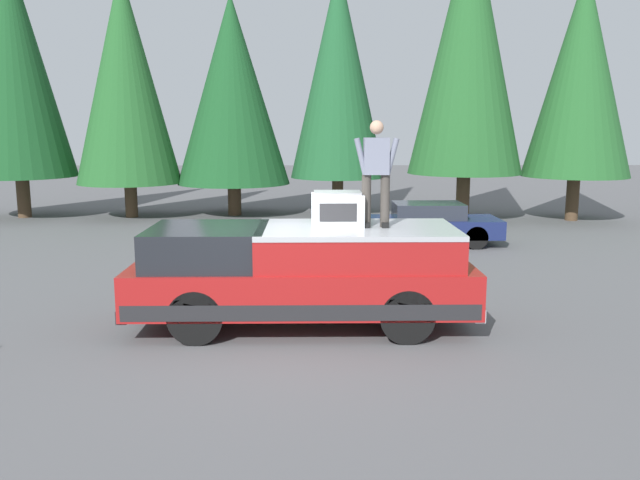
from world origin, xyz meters
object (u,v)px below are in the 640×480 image
object	(u,v)px
pickup_truck	(302,274)
parked_car_navy	(425,224)
person_on_truck_bed	(376,171)
compressor_unit	(337,209)

from	to	relation	value
pickup_truck	parked_car_navy	bearing A→B (deg)	-23.92
person_on_truck_bed	parked_car_navy	xyz separation A→B (m)	(7.45, -2.13, -1.97)
compressor_unit	parked_car_navy	xyz separation A→B (m)	(7.35, -2.74, -1.35)
parked_car_navy	pickup_truck	bearing A→B (deg)	156.08
compressor_unit	person_on_truck_bed	distance (m)	0.88
pickup_truck	compressor_unit	bearing A→B (deg)	-77.98
pickup_truck	parked_car_navy	xyz separation A→B (m)	(7.47, -3.31, -0.29)
pickup_truck	parked_car_navy	size ratio (longest dim) A/B	1.35
person_on_truck_bed	parked_car_navy	world-z (taller)	person_on_truck_bed
person_on_truck_bed	parked_car_navy	bearing A→B (deg)	-15.98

